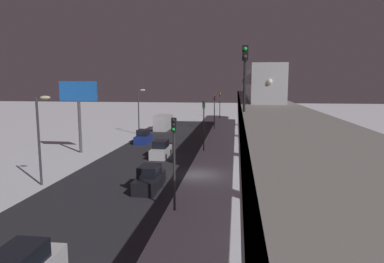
{
  "coord_description": "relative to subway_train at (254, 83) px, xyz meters",
  "views": [
    {
      "loc": [
        -3.77,
        31.77,
        8.71
      ],
      "look_at": [
        3.13,
        -21.47,
        1.1
      ],
      "focal_mm": 32.24,
      "sensor_mm": 36.0,
      "label": 1
    }
  ],
  "objects": [
    {
      "name": "traffic_light_far",
      "position": [
        6.73,
        -8.29,
        -4.52
      ],
      "size": [
        0.32,
        0.44,
        6.4
      ],
      "color": "#2D2D2D",
      "rests_on": "ground_plane"
    },
    {
      "name": "avenue_asphalt",
      "position": [
        12.83,
        24.43,
        -8.71
      ],
      "size": [
        11.0,
        91.42,
        0.01
      ],
      "primitive_type": "cube",
      "color": "#28282D",
      "rests_on": "ground_plane"
    },
    {
      "name": "street_lamp_near",
      "position": [
        18.9,
        29.43,
        -3.9
      ],
      "size": [
        1.35,
        0.44,
        7.65
      ],
      "color": "#38383D",
      "rests_on": "ground_plane"
    },
    {
      "name": "traffic_light_mid",
      "position": [
        6.73,
        12.76,
        -4.52
      ],
      "size": [
        0.32,
        0.44,
        6.4
      ],
      "color": "#2D2D2D",
      "rests_on": "ground_plane"
    },
    {
      "name": "traffic_light_distant",
      "position": [
        6.73,
        -29.33,
        -4.52
      ],
      "size": [
        0.32,
        0.44,
        6.4
      ],
      "color": "#2D2D2D",
      "rests_on": "ground_plane"
    },
    {
      "name": "commercial_billboard",
      "position": [
        21.97,
        15.77,
        -1.89
      ],
      "size": [
        4.8,
        0.36,
        8.9
      ],
      "color": "#4C4C51",
      "rests_on": "ground_plane"
    },
    {
      "name": "sedan_blue",
      "position": [
        16.03,
        7.94,
        -7.92
      ],
      "size": [
        1.8,
        4.12,
        1.97
      ],
      "color": "navy",
      "rests_on": "ground_plane"
    },
    {
      "name": "rail_signal",
      "position": [
        2.16,
        34.84,
        0.95
      ],
      "size": [
        0.36,
        0.41,
        4.0
      ],
      "color": "black",
      "rests_on": "elevated_railway"
    },
    {
      "name": "sedan_white",
      "position": [
        11.43,
        16.9,
        -7.93
      ],
      "size": [
        1.91,
        4.62,
        1.97
      ],
      "rotation": [
        0.0,
        0.0,
        3.14
      ],
      "color": "silver",
      "rests_on": "ground_plane"
    },
    {
      "name": "box_truck",
      "position": [
        16.23,
        -6.96,
        -7.37
      ],
      "size": [
        2.4,
        7.4,
        2.8
      ],
      "color": "#B2B2B7",
      "rests_on": "ground_plane"
    },
    {
      "name": "ground_plane",
      "position": [
        6.38,
        24.43,
        -8.71
      ],
      "size": [
        240.0,
        240.0,
        0.0
      ],
      "primitive_type": "plane",
      "color": "white"
    },
    {
      "name": "sedan_black",
      "position": [
        9.63,
        29.32,
        -7.92
      ],
      "size": [
        1.8,
        4.55,
        1.97
      ],
      "rotation": [
        0.0,
        0.0,
        3.14
      ],
      "color": "black",
      "rests_on": "ground_plane"
    },
    {
      "name": "elevated_railway",
      "position": [
        0.09,
        24.43,
        -2.73
      ],
      "size": [
        5.0,
        91.42,
        6.93
      ],
      "color": "gray",
      "rests_on": "ground_plane"
    },
    {
      "name": "subway_train",
      "position": [
        0.0,
        0.0,
        0.0
      ],
      "size": [
        2.94,
        55.47,
        3.4
      ],
      "color": "#B7BABF",
      "rests_on": "elevated_railway"
    },
    {
      "name": "street_lamp_far",
      "position": [
        18.9,
        -0.57,
        -3.9
      ],
      "size": [
        1.35,
        0.44,
        7.65
      ],
      "color": "#38383D",
      "rests_on": "ground_plane"
    },
    {
      "name": "traffic_light_near",
      "position": [
        6.73,
        33.8,
        -4.52
      ],
      "size": [
        0.32,
        0.44,
        6.4
      ],
      "color": "#2D2D2D",
      "rests_on": "ground_plane"
    }
  ]
}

